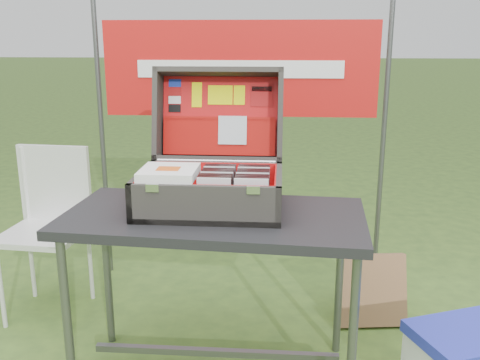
# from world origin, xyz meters

# --- Properties ---
(table) EXTENTS (1.28, 0.70, 0.77)m
(table) POSITION_xyz_m (-0.02, 0.02, 0.39)
(table) COLOR black
(table) RESTS_ON ground
(table_top) EXTENTS (1.28, 0.70, 0.04)m
(table_top) POSITION_xyz_m (-0.02, 0.02, 0.75)
(table_top) COLOR black
(table_top) RESTS_ON ground
(table_leg_fl) EXTENTS (0.04, 0.04, 0.73)m
(table_leg_fl) POSITION_xyz_m (-0.58, -0.23, 0.37)
(table_leg_fl) COLOR #59595B
(table_leg_fl) RESTS_ON ground
(table_leg_fr) EXTENTS (0.04, 0.04, 0.73)m
(table_leg_fr) POSITION_xyz_m (0.53, -0.23, 0.37)
(table_leg_fr) COLOR #59595B
(table_leg_fr) RESTS_ON ground
(table_leg_bl) EXTENTS (0.04, 0.04, 0.73)m
(table_leg_bl) POSITION_xyz_m (-0.58, 0.27, 0.37)
(table_leg_bl) COLOR #59595B
(table_leg_bl) RESTS_ON ground
(table_leg_br) EXTENTS (0.04, 0.04, 0.73)m
(table_leg_br) POSITION_xyz_m (0.53, 0.27, 0.37)
(table_leg_br) COLOR #59595B
(table_leg_br) RESTS_ON ground
(table_brace) EXTENTS (1.09, 0.03, 0.03)m
(table_brace) POSITION_xyz_m (-0.02, 0.02, 0.12)
(table_brace) COLOR #59595B
(table_brace) RESTS_ON ground
(suitcase) EXTENTS (0.60, 0.59, 0.56)m
(suitcase) POSITION_xyz_m (-0.05, 0.13, 1.05)
(suitcase) COLOR #3F3C36
(suitcase) RESTS_ON table
(suitcase_base_bottom) EXTENTS (0.60, 0.43, 0.02)m
(suitcase_base_bottom) POSITION_xyz_m (-0.05, 0.07, 0.78)
(suitcase_base_bottom) COLOR #3F3C36
(suitcase_base_bottom) RESTS_ON table_top
(suitcase_base_wall_front) EXTENTS (0.60, 0.02, 0.16)m
(suitcase_base_wall_front) POSITION_xyz_m (-0.05, -0.13, 0.85)
(suitcase_base_wall_front) COLOR #3F3C36
(suitcase_base_wall_front) RESTS_ON table_top
(suitcase_base_wall_back) EXTENTS (0.60, 0.02, 0.16)m
(suitcase_base_wall_back) POSITION_xyz_m (-0.05, 0.27, 0.85)
(suitcase_base_wall_back) COLOR #3F3C36
(suitcase_base_wall_back) RESTS_ON table_top
(suitcase_base_wall_left) EXTENTS (0.02, 0.43, 0.16)m
(suitcase_base_wall_left) POSITION_xyz_m (-0.33, 0.07, 0.85)
(suitcase_base_wall_left) COLOR #3F3C36
(suitcase_base_wall_left) RESTS_ON table_top
(suitcase_base_wall_right) EXTENTS (0.02, 0.43, 0.16)m
(suitcase_base_wall_right) POSITION_xyz_m (0.24, 0.07, 0.85)
(suitcase_base_wall_right) COLOR #3F3C36
(suitcase_base_wall_right) RESTS_ON table_top
(suitcase_liner_floor) EXTENTS (0.55, 0.38, 0.01)m
(suitcase_liner_floor) POSITION_xyz_m (-0.05, 0.07, 0.80)
(suitcase_liner_floor) COLOR red
(suitcase_liner_floor) RESTS_ON suitcase_base_bottom
(suitcase_latch_left) EXTENTS (0.05, 0.01, 0.03)m
(suitcase_latch_left) POSITION_xyz_m (-0.24, -0.14, 0.92)
(suitcase_latch_left) COLOR silver
(suitcase_latch_left) RESTS_ON suitcase_base_wall_front
(suitcase_latch_right) EXTENTS (0.05, 0.01, 0.03)m
(suitcase_latch_right) POSITION_xyz_m (0.15, -0.14, 0.92)
(suitcase_latch_right) COLOR silver
(suitcase_latch_right) RESTS_ON suitcase_base_wall_front
(suitcase_hinge) EXTENTS (0.54, 0.02, 0.02)m
(suitcase_hinge) POSITION_xyz_m (-0.05, 0.28, 0.93)
(suitcase_hinge) COLOR silver
(suitcase_hinge) RESTS_ON suitcase_base_wall_back
(suitcase_lid_back) EXTENTS (0.60, 0.12, 0.42)m
(suitcase_lid_back) POSITION_xyz_m (-0.05, 0.48, 1.11)
(suitcase_lid_back) COLOR #3F3C36
(suitcase_lid_back) RESTS_ON suitcase_base_wall_back
(suitcase_lid_rim_far) EXTENTS (0.60, 0.16, 0.06)m
(suitcase_lid_rim_far) POSITION_xyz_m (-0.05, 0.45, 1.32)
(suitcase_lid_rim_far) COLOR #3F3C36
(suitcase_lid_rim_far) RESTS_ON suitcase_lid_back
(suitcase_lid_rim_near) EXTENTS (0.60, 0.16, 0.06)m
(suitcase_lid_rim_near) POSITION_xyz_m (-0.05, 0.37, 0.93)
(suitcase_lid_rim_near) COLOR #3F3C36
(suitcase_lid_rim_near) RESTS_ON suitcase_lid_back
(suitcase_lid_rim_left) EXTENTS (0.02, 0.25, 0.45)m
(suitcase_lid_rim_left) POSITION_xyz_m (-0.33, 0.41, 1.12)
(suitcase_lid_rim_left) COLOR #3F3C36
(suitcase_lid_rim_left) RESTS_ON suitcase_lid_back
(suitcase_lid_rim_right) EXTENTS (0.02, 0.25, 0.45)m
(suitcase_lid_rim_right) POSITION_xyz_m (0.24, 0.41, 1.12)
(suitcase_lid_rim_right) COLOR #3F3C36
(suitcase_lid_rim_right) RESTS_ON suitcase_lid_back
(suitcase_lid_liner) EXTENTS (0.55, 0.09, 0.37)m
(suitcase_lid_liner) POSITION_xyz_m (-0.05, 0.46, 1.11)
(suitcase_lid_liner) COLOR red
(suitcase_lid_liner) RESTS_ON suitcase_lid_back
(suitcase_liner_wall_front) EXTENTS (0.55, 0.01, 0.14)m
(suitcase_liner_wall_front) POSITION_xyz_m (-0.05, -0.12, 0.86)
(suitcase_liner_wall_front) COLOR red
(suitcase_liner_wall_front) RESTS_ON suitcase_base_bottom
(suitcase_liner_wall_back) EXTENTS (0.55, 0.01, 0.14)m
(suitcase_liner_wall_back) POSITION_xyz_m (-0.05, 0.26, 0.86)
(suitcase_liner_wall_back) COLOR red
(suitcase_liner_wall_back) RESTS_ON suitcase_base_bottom
(suitcase_liner_wall_left) EXTENTS (0.01, 0.38, 0.14)m
(suitcase_liner_wall_left) POSITION_xyz_m (-0.32, 0.07, 0.86)
(suitcase_liner_wall_left) COLOR red
(suitcase_liner_wall_left) RESTS_ON suitcase_base_bottom
(suitcase_liner_wall_right) EXTENTS (0.01, 0.38, 0.14)m
(suitcase_liner_wall_right) POSITION_xyz_m (0.23, 0.07, 0.86)
(suitcase_liner_wall_right) COLOR red
(suitcase_liner_wall_right) RESTS_ON suitcase_base_bottom
(suitcase_lid_pocket) EXTENTS (0.53, 0.07, 0.17)m
(suitcase_lid_pocket) POSITION_xyz_m (-0.05, 0.42, 1.02)
(suitcase_lid_pocket) COLOR #9E0D09
(suitcase_lid_pocket) RESTS_ON suitcase_lid_liner
(suitcase_pocket_edge) EXTENTS (0.52, 0.02, 0.02)m
(suitcase_pocket_edge) POSITION_xyz_m (-0.05, 0.43, 1.10)
(suitcase_pocket_edge) COLOR #9E0D09
(suitcase_pocket_edge) RESTS_ON suitcase_lid_pocket
(suitcase_pocket_cd) EXTENTS (0.13, 0.04, 0.13)m
(suitcase_pocket_cd) POSITION_xyz_m (0.02, 0.41, 1.05)
(suitcase_pocket_cd) COLOR silver
(suitcase_pocket_cd) RESTS_ON suitcase_lid_pocket
(lid_sticker_cc_a) EXTENTS (0.06, 0.01, 0.04)m
(lid_sticker_cc_a) POSITION_xyz_m (-0.26, 0.49, 1.27)
(lid_sticker_cc_a) COLOR #1933B2
(lid_sticker_cc_a) RESTS_ON suitcase_lid_liner
(lid_sticker_cc_b) EXTENTS (0.06, 0.01, 0.04)m
(lid_sticker_cc_b) POSITION_xyz_m (-0.26, 0.48, 1.23)
(lid_sticker_cc_b) COLOR #A41011
(lid_sticker_cc_b) RESTS_ON suitcase_lid_liner
(lid_sticker_cc_c) EXTENTS (0.06, 0.01, 0.04)m
(lid_sticker_cc_c) POSITION_xyz_m (-0.26, 0.47, 1.19)
(lid_sticker_cc_c) COLOR white
(lid_sticker_cc_c) RESTS_ON suitcase_lid_liner
(lid_sticker_cc_d) EXTENTS (0.06, 0.01, 0.04)m
(lid_sticker_cc_d) POSITION_xyz_m (-0.26, 0.46, 1.15)
(lid_sticker_cc_d) COLOR black
(lid_sticker_cc_d) RESTS_ON suitcase_lid_liner
(lid_card_neon_tall) EXTENTS (0.05, 0.03, 0.12)m
(lid_card_neon_tall) POSITION_xyz_m (-0.16, 0.48, 1.21)
(lid_card_neon_tall) COLOR #E8EE01
(lid_card_neon_tall) RESTS_ON suitcase_lid_liner
(lid_card_neon_main) EXTENTS (0.12, 0.02, 0.09)m
(lid_card_neon_main) POSITION_xyz_m (-0.05, 0.48, 1.21)
(lid_card_neon_main) COLOR #E8EE01
(lid_card_neon_main) RESTS_ON suitcase_lid_liner
(lid_card_neon_small) EXTENTS (0.05, 0.02, 0.09)m
(lid_card_neon_small) POSITION_xyz_m (0.05, 0.48, 1.21)
(lid_card_neon_small) COLOR #E8EE01
(lid_card_neon_small) RESTS_ON suitcase_lid_liner
(lid_sticker_band) EXTENTS (0.11, 0.03, 0.10)m
(lid_sticker_band) POSITION_xyz_m (0.15, 0.48, 1.21)
(lid_sticker_band) COLOR #A41011
(lid_sticker_band) RESTS_ON suitcase_lid_liner
(lid_sticker_band_bar) EXTENTS (0.10, 0.01, 0.02)m
(lid_sticker_band_bar) POSITION_xyz_m (0.15, 0.48, 1.24)
(lid_sticker_band_bar) COLOR black
(lid_sticker_band_bar) RESTS_ON suitcase_lid_liner
(cd_left_0) EXTENTS (0.13, 0.01, 0.15)m
(cd_left_0) POSITION_xyz_m (-0.01, -0.09, 0.88)
(cd_left_0) COLOR silver
(cd_left_0) RESTS_ON suitcase_liner_floor
(cd_left_1) EXTENTS (0.13, 0.01, 0.15)m
(cd_left_1) POSITION_xyz_m (-0.01, -0.07, 0.88)
(cd_left_1) COLOR black
(cd_left_1) RESTS_ON suitcase_liner_floor
(cd_left_2) EXTENTS (0.13, 0.01, 0.15)m
(cd_left_2) POSITION_xyz_m (-0.01, -0.05, 0.88)
(cd_left_2) COLOR black
(cd_left_2) RESTS_ON suitcase_liner_floor
(cd_left_3) EXTENTS (0.13, 0.01, 0.15)m
(cd_left_3) POSITION_xyz_m (-0.01, -0.02, 0.88)
(cd_left_3) COLOR black
(cd_left_3) RESTS_ON suitcase_liner_floor
(cd_left_4) EXTENTS (0.13, 0.01, 0.15)m
(cd_left_4) POSITION_xyz_m (-0.01, -0.00, 0.88)
(cd_left_4) COLOR silver
(cd_left_4) RESTS_ON suitcase_liner_floor
(cd_left_5) EXTENTS (0.13, 0.01, 0.15)m
(cd_left_5) POSITION_xyz_m (-0.01, 0.02, 0.88)
(cd_left_5) COLOR black
(cd_left_5) RESTS_ON suitcase_liner_floor
(cd_left_6) EXTENTS (0.13, 0.01, 0.15)m
(cd_left_6) POSITION_xyz_m (-0.01, 0.05, 0.88)
(cd_left_6) COLOR black
(cd_left_6) RESTS_ON suitcase_liner_floor
(cd_left_7) EXTENTS (0.13, 0.01, 0.15)m
(cd_left_7) POSITION_xyz_m (-0.01, 0.07, 0.88)
(cd_left_7) COLOR black
(cd_left_7) RESTS_ON suitcase_liner_floor
(cd_left_8) EXTENTS (0.13, 0.01, 0.15)m
(cd_left_8) POSITION_xyz_m (-0.01, 0.09, 0.88)
(cd_left_8) COLOR silver
(cd_left_8) RESTS_ON suitcase_liner_floor
(cd_left_9) EXTENTS (0.13, 0.01, 0.15)m
(cd_left_9) POSITION_xyz_m (-0.01, 0.12, 0.88)
(cd_left_9) COLOR black
(cd_left_9) RESTS_ON suitcase_liner_floor
(cd_left_10) EXTENTS (0.13, 0.01, 0.15)m
(cd_left_10) POSITION_xyz_m (-0.01, 0.14, 0.88)
(cd_left_10) COLOR black
(cd_left_10) RESTS_ON suitcase_liner_floor
(cd_right_0) EXTENTS (0.13, 0.01, 0.15)m
(cd_right_0) POSITION_xyz_m (0.14, -0.09, 0.88)
(cd_right_0) COLOR silver
(cd_right_0) RESTS_ON suitcase_liner_floor
(cd_right_1) EXTENTS (0.13, 0.01, 0.15)m
(cd_right_1) POSITION_xyz_m (0.14, -0.07, 0.88)
(cd_right_1) COLOR black
(cd_right_1) RESTS_ON suitcase_liner_floor
(cd_right_2) EXTENTS (0.13, 0.01, 0.15)m
(cd_right_2) POSITION_xyz_m (0.14, -0.05, 0.88)
(cd_right_2) COLOR black
(cd_right_2) RESTS_ON suitcase_liner_floor
(cd_right_3) EXTENTS (0.13, 0.01, 0.15)m
(cd_right_3) POSITION_xyz_m (0.14, -0.02, 0.88)
(cd_right_3) COLOR black
(cd_right_3) RESTS_ON suitcase_liner_floor
(cd_right_4) EXTENTS (0.13, 0.01, 0.15)m
(cd_right_4) POSITION_xyz_m (0.14, -0.00, 0.88)
(cd_right_4) COLOR silver
(cd_right_4) RESTS_ON suitcase_liner_floor
(cd_right_5) EXTENTS (0.13, 0.01, 0.15)m
(cd_right_5) POSITION_xyz_m (0.14, 0.02, 0.88)
(cd_right_5) COLOR black
(cd_right_5) RESTS_ON suitcase_liner_floor
(cd_right_6) EXTENTS (0.13, 0.01, 0.15)m
(cd_right_6) POSITION_xyz_m (0.14, 0.05, 0.88)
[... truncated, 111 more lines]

